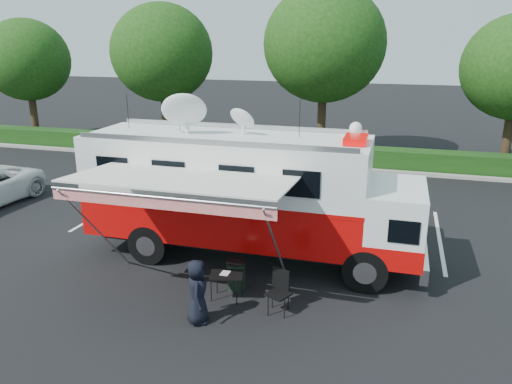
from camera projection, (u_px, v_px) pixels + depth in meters
ground_plane at (251, 257)px, 14.90m from camera, size 120.00×120.00×0.00m
back_border at (346, 64)px, 24.95m from camera, size 60.00×6.14×8.87m
stall_lines at (262, 221)px, 17.79m from camera, size 24.12×5.50×0.01m
command_truck at (248, 194)px, 14.33m from camera, size 9.71×2.67×4.67m
awning at (179, 184)px, 11.72m from camera, size 5.30×2.73×3.20m
person at (198, 322)px, 11.55m from camera, size 0.71×0.87×1.55m
folding_table at (226, 276)px, 12.35m from camera, size 0.93×0.75×0.69m
folding_chair at (280, 287)px, 11.85m from camera, size 0.66×0.70×1.05m
trash_bin at (236, 275)px, 12.96m from camera, size 0.52×0.52×0.78m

